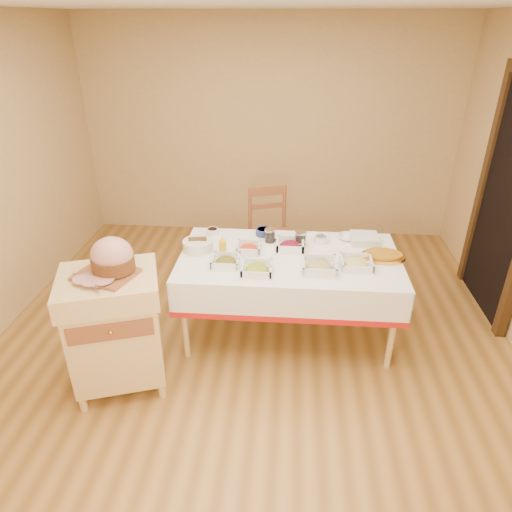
{
  "coord_description": "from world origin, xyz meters",
  "views": [
    {
      "loc": [
        0.29,
        -3.06,
        2.51
      ],
      "look_at": [
        0.03,
        0.2,
        0.8
      ],
      "focal_mm": 32.0,
      "sensor_mm": 36.0,
      "label": 1
    }
  ],
  "objects_px": {
    "butcher_cart": "(115,325)",
    "brass_platter": "(383,256)",
    "preserve_jar_right": "(301,239)",
    "mustard_bottle": "(223,248)",
    "dining_chair": "(271,234)",
    "ham_on_board": "(111,259)",
    "dining_table": "(289,273)",
    "plate_stack": "(364,239)",
    "preserve_jar_left": "(270,236)",
    "bread_basket": "(198,245)"
  },
  "relations": [
    {
      "from": "butcher_cart",
      "to": "brass_platter",
      "type": "bearing_deg",
      "value": 21.28
    },
    {
      "from": "preserve_jar_right",
      "to": "mustard_bottle",
      "type": "relative_size",
      "value": 0.67
    },
    {
      "from": "dining_chair",
      "to": "ham_on_board",
      "type": "distance_m",
      "value": 2.06
    },
    {
      "from": "preserve_jar_right",
      "to": "butcher_cart",
      "type": "bearing_deg",
      "value": -143.74
    },
    {
      "from": "dining_table",
      "to": "ham_on_board",
      "type": "xyz_separation_m",
      "value": [
        -1.2,
        -0.73,
        0.47
      ]
    },
    {
      "from": "brass_platter",
      "to": "butcher_cart",
      "type": "bearing_deg",
      "value": -158.72
    },
    {
      "from": "preserve_jar_right",
      "to": "brass_platter",
      "type": "relative_size",
      "value": 0.35
    },
    {
      "from": "dining_chair",
      "to": "ham_on_board",
      "type": "bearing_deg",
      "value": -120.42
    },
    {
      "from": "dining_chair",
      "to": "plate_stack",
      "type": "height_order",
      "value": "dining_chair"
    },
    {
      "from": "dining_chair",
      "to": "preserve_jar_left",
      "type": "xyz_separation_m",
      "value": [
        0.02,
        -0.72,
        0.31
      ]
    },
    {
      "from": "preserve_jar_left",
      "to": "plate_stack",
      "type": "xyz_separation_m",
      "value": [
        0.83,
        0.05,
        -0.02
      ]
    },
    {
      "from": "plate_stack",
      "to": "brass_platter",
      "type": "relative_size",
      "value": 0.65
    },
    {
      "from": "ham_on_board",
      "to": "mustard_bottle",
      "type": "xyz_separation_m",
      "value": [
        0.66,
        0.67,
        -0.22
      ]
    },
    {
      "from": "ham_on_board",
      "to": "brass_platter",
      "type": "xyz_separation_m",
      "value": [
        1.97,
        0.75,
        -0.28
      ]
    },
    {
      "from": "preserve_jar_right",
      "to": "brass_platter",
      "type": "bearing_deg",
      "value": -16.18
    },
    {
      "from": "ham_on_board",
      "to": "brass_platter",
      "type": "relative_size",
      "value": 1.14
    },
    {
      "from": "butcher_cart",
      "to": "preserve_jar_left",
      "type": "distance_m",
      "value": 1.5
    },
    {
      "from": "brass_platter",
      "to": "ham_on_board",
      "type": "bearing_deg",
      "value": -159.14
    },
    {
      "from": "ham_on_board",
      "to": "brass_platter",
      "type": "distance_m",
      "value": 2.13
    },
    {
      "from": "dining_table",
      "to": "bread_basket",
      "type": "relative_size",
      "value": 7.16
    },
    {
      "from": "dining_table",
      "to": "dining_chair",
      "type": "distance_m",
      "value": 1.0
    },
    {
      "from": "ham_on_board",
      "to": "preserve_jar_right",
      "type": "bearing_deg",
      "value": 36.2
    },
    {
      "from": "dining_table",
      "to": "dining_chair",
      "type": "xyz_separation_m",
      "value": [
        -0.2,
        0.98,
        -0.1
      ]
    },
    {
      "from": "preserve_jar_left",
      "to": "preserve_jar_right",
      "type": "xyz_separation_m",
      "value": [
        0.27,
        -0.04,
        0.0
      ]
    },
    {
      "from": "butcher_cart",
      "to": "plate_stack",
      "type": "distance_m",
      "value": 2.19
    },
    {
      "from": "mustard_bottle",
      "to": "brass_platter",
      "type": "xyz_separation_m",
      "value": [
        1.31,
        0.08,
        -0.06
      ]
    },
    {
      "from": "preserve_jar_left",
      "to": "butcher_cart",
      "type": "bearing_deg",
      "value": -136.24
    },
    {
      "from": "preserve_jar_left",
      "to": "mustard_bottle",
      "type": "bearing_deg",
      "value": -138.82
    },
    {
      "from": "butcher_cart",
      "to": "dining_chair",
      "type": "relative_size",
      "value": 0.97
    },
    {
      "from": "mustard_bottle",
      "to": "brass_platter",
      "type": "bearing_deg",
      "value": 3.68
    },
    {
      "from": "bread_basket",
      "to": "plate_stack",
      "type": "relative_size",
      "value": 1.09
    },
    {
      "from": "mustard_bottle",
      "to": "brass_platter",
      "type": "distance_m",
      "value": 1.32
    },
    {
      "from": "ham_on_board",
      "to": "butcher_cart",
      "type": "bearing_deg",
      "value": -141.89
    },
    {
      "from": "dining_table",
      "to": "butcher_cart",
      "type": "bearing_deg",
      "value": -148.54
    },
    {
      "from": "mustard_bottle",
      "to": "plate_stack",
      "type": "bearing_deg",
      "value": 17.23
    },
    {
      "from": "ham_on_board",
      "to": "preserve_jar_left",
      "type": "relative_size",
      "value": 3.39
    },
    {
      "from": "mustard_bottle",
      "to": "plate_stack",
      "type": "xyz_separation_m",
      "value": [
        1.2,
        0.37,
        -0.05
      ]
    },
    {
      "from": "preserve_jar_left",
      "to": "preserve_jar_right",
      "type": "bearing_deg",
      "value": -9.11
    },
    {
      "from": "butcher_cart",
      "to": "dining_chair",
      "type": "bearing_deg",
      "value": 59.03
    },
    {
      "from": "plate_stack",
      "to": "brass_platter",
      "type": "xyz_separation_m",
      "value": [
        0.12,
        -0.29,
        -0.01
      ]
    },
    {
      "from": "ham_on_board",
      "to": "plate_stack",
      "type": "relative_size",
      "value": 1.75
    },
    {
      "from": "brass_platter",
      "to": "dining_chair",
      "type": "bearing_deg",
      "value": 135.28
    },
    {
      "from": "preserve_jar_left",
      "to": "mustard_bottle",
      "type": "distance_m",
      "value": 0.49
    },
    {
      "from": "ham_on_board",
      "to": "dining_chair",
      "type": "bearing_deg",
      "value": 59.58
    },
    {
      "from": "dining_table",
      "to": "preserve_jar_right",
      "type": "distance_m",
      "value": 0.32
    },
    {
      "from": "preserve_jar_right",
      "to": "bread_basket",
      "type": "height_order",
      "value": "preserve_jar_right"
    },
    {
      "from": "dining_chair",
      "to": "bread_basket",
      "type": "distance_m",
      "value": 1.14
    },
    {
      "from": "ham_on_board",
      "to": "plate_stack",
      "type": "distance_m",
      "value": 2.14
    },
    {
      "from": "dining_table",
      "to": "preserve_jar_right",
      "type": "bearing_deg",
      "value": 67.38
    },
    {
      "from": "preserve_jar_left",
      "to": "plate_stack",
      "type": "height_order",
      "value": "preserve_jar_left"
    }
  ]
}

